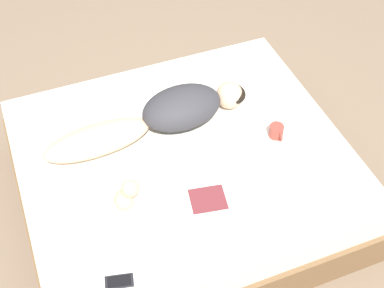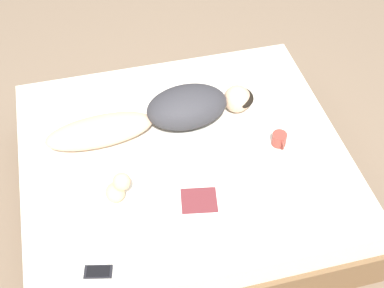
% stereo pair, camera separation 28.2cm
% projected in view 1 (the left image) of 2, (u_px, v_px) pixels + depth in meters
% --- Properties ---
extents(ground_plane, '(12.00, 12.00, 0.00)m').
position_uv_depth(ground_plane, '(184.00, 198.00, 3.61)').
color(ground_plane, '#7A6651').
extents(bed, '(1.79, 2.02, 0.47)m').
position_uv_depth(bed, '(184.00, 177.00, 3.44)').
color(bed, brown).
rests_on(bed, ground_plane).
extents(person, '(0.37, 1.36, 0.24)m').
position_uv_depth(person, '(161.00, 116.00, 3.34)').
color(person, '#DBB28E').
rests_on(person, bed).
extents(open_magazine, '(0.59, 0.38, 0.01)m').
position_uv_depth(open_magazine, '(203.00, 182.00, 3.11)').
color(open_magazine, silver).
rests_on(open_magazine, bed).
extents(coffee_mug, '(0.13, 0.09, 0.08)m').
position_uv_depth(coffee_mug, '(276.00, 131.00, 3.33)').
color(coffee_mug, '#993D33').
rests_on(coffee_mug, bed).
extents(cell_phone, '(0.10, 0.16, 0.01)m').
position_uv_depth(cell_phone, '(119.00, 281.00, 2.68)').
color(cell_phone, black).
rests_on(cell_phone, bed).
extents(plush_toy, '(0.12, 0.15, 0.19)m').
position_uv_depth(plush_toy, '(126.00, 195.00, 2.94)').
color(plush_toy, '#D1B289').
rests_on(plush_toy, bed).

